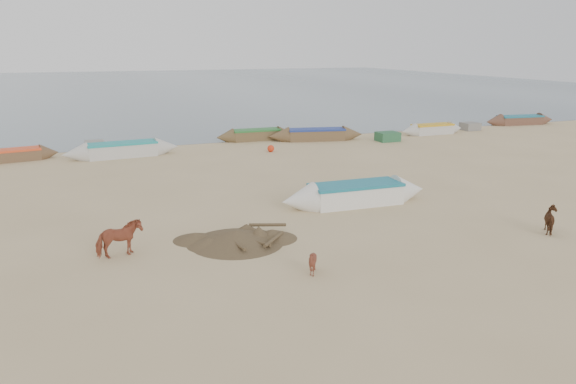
% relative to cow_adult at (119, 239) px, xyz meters
% --- Properties ---
extents(ground, '(140.00, 140.00, 0.00)m').
position_rel_cow_adult_xyz_m(ground, '(6.63, -1.88, -0.60)').
color(ground, tan).
rests_on(ground, ground).
extents(sea, '(160.00, 160.00, 0.00)m').
position_rel_cow_adult_xyz_m(sea, '(6.63, 80.12, -0.60)').
color(sea, slate).
rests_on(sea, ground).
extents(cow_adult, '(1.53, 0.92, 1.21)m').
position_rel_cow_adult_xyz_m(cow_adult, '(0.00, 0.00, 0.00)').
color(cow_adult, '#9B4C32').
rests_on(cow_adult, ground).
extents(calf_front, '(0.86, 0.81, 0.77)m').
position_rel_cow_adult_xyz_m(calf_front, '(5.16, -3.60, -0.22)').
color(calf_front, brown).
rests_on(calf_front, ground).
extents(calf_right, '(0.98, 1.09, 0.95)m').
position_rel_cow_adult_xyz_m(calf_right, '(14.80, -3.25, -0.13)').
color(calf_right, '#4E2C19').
rests_on(calf_right, ground).
extents(near_canoe, '(6.68, 1.65, 0.92)m').
position_rel_cow_adult_xyz_m(near_canoe, '(9.95, 2.70, -0.14)').
color(near_canoe, white).
rests_on(near_canoe, ground).
extents(debris_pile, '(3.42, 3.42, 0.45)m').
position_rel_cow_adult_xyz_m(debris_pile, '(3.85, -0.12, -0.38)').
color(debris_pile, brown).
rests_on(debris_pile, ground).
extents(waterline_canoes, '(59.25, 4.60, 0.93)m').
position_rel_cow_adult_xyz_m(waterline_canoes, '(6.93, 18.70, -0.19)').
color(waterline_canoes, brown).
rests_on(waterline_canoes, ground).
extents(beach_clutter, '(44.58, 5.86, 0.64)m').
position_rel_cow_adult_xyz_m(beach_clutter, '(10.16, 17.81, -0.30)').
color(beach_clutter, '#2B5C29').
rests_on(beach_clutter, ground).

